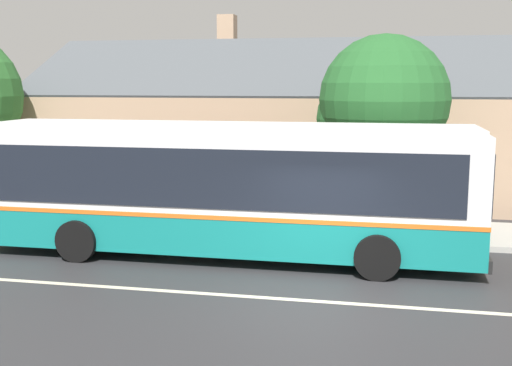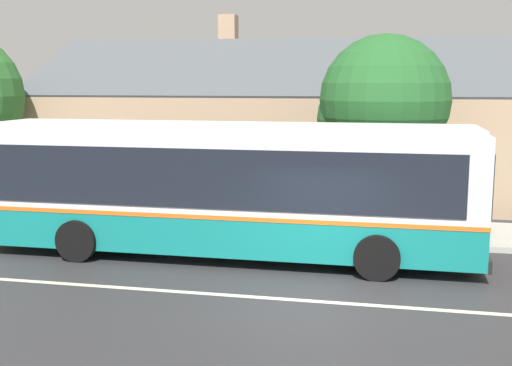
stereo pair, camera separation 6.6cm
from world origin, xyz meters
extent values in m
plane|color=#2D2D30|center=(0.00, 0.00, 0.00)|extent=(300.00, 300.00, 0.00)
cube|color=#ADAAA3|center=(0.00, 6.00, 0.07)|extent=(60.00, 3.00, 0.15)
cube|color=beige|center=(0.00, 0.00, 0.00)|extent=(60.00, 0.16, 0.01)
cube|color=tan|center=(2.32, 13.46, 1.85)|extent=(27.92, 9.64, 3.70)
cube|color=#4C5156|center=(2.32, 11.05, 4.77)|extent=(28.52, 4.88, 2.30)
cube|color=#4C5156|center=(2.32, 15.87, 4.77)|extent=(28.52, 4.88, 2.30)
cube|color=tan|center=(-5.36, 14.42, 6.35)|extent=(0.70, 0.70, 1.20)
cube|color=black|center=(-7.46, 8.61, 2.03)|extent=(1.10, 0.06, 1.30)
cube|color=black|center=(2.32, 8.61, 2.03)|extent=(1.10, 0.06, 1.30)
cube|color=#147F7A|center=(-2.53, 2.90, 0.72)|extent=(11.98, 2.53, 0.88)
cube|color=orange|center=(-2.53, 2.90, 1.21)|extent=(12.00, 2.55, 0.10)
cube|color=white|center=(-2.53, 2.90, 2.18)|extent=(11.98, 2.53, 1.85)
cube|color=white|center=(-2.53, 2.90, 3.17)|extent=(11.74, 2.41, 0.12)
cube|color=black|center=(-2.53, 4.16, 2.08)|extent=(11.02, 0.06, 1.35)
cube|color=black|center=(-2.54, 1.64, 2.08)|extent=(11.02, 0.06, 1.35)
cube|color=black|center=(3.47, 2.88, 2.08)|extent=(0.05, 2.20, 1.35)
cube|color=black|center=(3.47, 2.88, 2.97)|extent=(0.04, 1.75, 0.24)
cube|color=black|center=(3.49, 2.88, 0.40)|extent=(0.09, 2.50, 0.28)
cube|color=#B21919|center=(-4.03, 4.17, 0.72)|extent=(3.35, 0.04, 0.62)
cube|color=black|center=(2.14, 4.16, 1.52)|extent=(0.90, 0.03, 2.48)
cylinder|color=black|center=(1.18, 4.14, 0.50)|extent=(1.00, 0.28, 1.00)
cylinder|color=black|center=(1.18, 1.64, 0.50)|extent=(1.00, 0.28, 1.00)
cylinder|color=black|center=(-5.82, 4.16, 0.50)|extent=(1.00, 0.28, 1.00)
cylinder|color=black|center=(-5.83, 1.66, 0.50)|extent=(1.00, 0.28, 1.00)
cube|color=black|center=(-10.15, 5.60, 0.38)|extent=(0.08, 0.43, 0.45)
cube|color=brown|center=(-6.83, 5.96, 0.60)|extent=(1.84, 0.10, 0.04)
cube|color=brown|center=(-6.83, 5.82, 0.60)|extent=(1.84, 0.10, 0.04)
cube|color=brown|center=(-6.83, 5.68, 0.60)|extent=(1.84, 0.10, 0.04)
cube|color=brown|center=(-6.83, 5.55, 0.90)|extent=(1.84, 0.04, 0.10)
cube|color=brown|center=(-6.83, 5.55, 1.04)|extent=(1.84, 0.04, 0.10)
cube|color=black|center=(-6.10, 5.82, 0.38)|extent=(0.08, 0.43, 0.45)
cube|color=black|center=(-7.57, 5.82, 0.38)|extent=(0.08, 0.43, 0.45)
cylinder|color=#4C3828|center=(1.17, 6.71, 1.26)|extent=(0.39, 0.39, 2.52)
sphere|color=#235B28|center=(1.17, 6.71, 3.72)|extent=(3.70, 3.70, 3.70)
sphere|color=#235B28|center=(0.60, 6.90, 3.17)|extent=(2.72, 2.72, 2.72)
camera|label=1|loc=(1.34, -11.94, 4.22)|focal=45.00mm
camera|label=2|loc=(1.40, -11.93, 4.22)|focal=45.00mm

